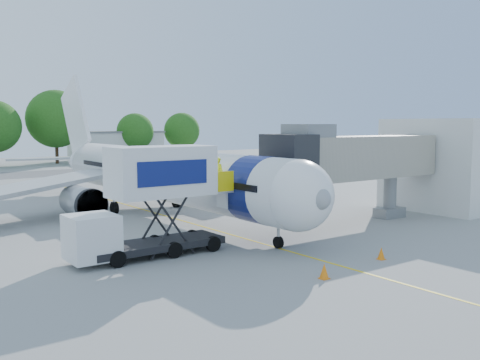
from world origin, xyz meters
TOP-DOWN VIEW (x-y plane):
  - ground at (0.00, 0.00)m, footprint 160.00×160.00m
  - guidance_line at (0.00, 0.00)m, footprint 0.15×70.00m
  - taxiway_strip at (0.00, 42.00)m, footprint 120.00×10.00m
  - aircraft at (0.00, 4.12)m, footprint 34.17×37.73m
  - jet_bridge at (7.99, -7.00)m, footprint 13.90×3.20m
  - terminal_stub at (18.50, -7.00)m, footprint 5.00×8.00m
  - catering_hiloader at (-6.27, -7.00)m, footprint 8.56×2.44m
  - ground_tug at (3.41, -16.67)m, footprint 3.84×2.77m
  - safety_cone_a at (2.50, -14.31)m, footprint 0.38×0.38m
  - safety_cone_b at (-2.12, -14.99)m, footprint 0.42×0.42m
  - outbuilding_right at (22.00, 62.00)m, footprint 16.40×7.40m
  - tree_e at (10.22, 59.41)m, footprint 9.61×9.61m
  - tree_f at (24.65, 59.60)m, footprint 6.73×6.73m
  - tree_g at (34.15, 58.98)m, footprint 6.88×6.88m

SIDE VIEW (x-z plane):
  - ground at x=0.00m, z-range 0.00..0.00m
  - taxiway_strip at x=0.00m, z-range 0.00..0.01m
  - guidance_line at x=0.00m, z-range 0.00..0.01m
  - safety_cone_a at x=2.50m, z-range -0.01..0.59m
  - safety_cone_b at x=-2.12m, z-range -0.01..0.66m
  - ground_tug at x=3.41m, z-range 0.03..1.42m
  - outbuilding_right at x=22.00m, z-range 0.01..5.31m
  - catering_hiloader at x=-6.27m, z-range 0.01..5.51m
  - aircraft at x=0.00m, z-range -2.73..8.62m
  - terminal_stub at x=18.50m, z-range 0.00..7.00m
  - jet_bridge at x=7.99m, z-range 1.04..7.64m
  - tree_f at x=24.65m, z-range 0.91..9.50m
  - tree_g at x=34.15m, z-range 0.93..9.70m
  - tree_e at x=10.22m, z-range 1.31..13.57m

